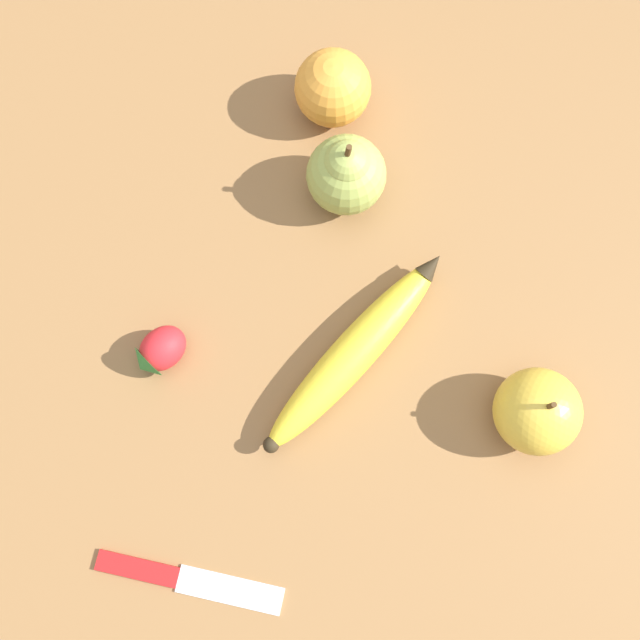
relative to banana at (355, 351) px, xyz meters
The scene contains 7 objects.
ground_plane 0.14m from the banana, 53.16° to the left, with size 3.00×3.00×0.00m, color olive.
banana is the anchor object (origin of this frame).
orange 0.24m from the banana, 29.66° to the right, with size 0.07×0.07×0.07m.
pear 0.16m from the banana, 31.45° to the right, with size 0.07×0.07×0.09m.
strawberry 0.17m from the banana, 55.90° to the left, with size 0.04×0.05×0.04m.
apple 0.16m from the banana, 143.90° to the right, with size 0.07×0.07×0.08m.
paring_knife 0.24m from the banana, 108.45° to the left, with size 0.13×0.12×0.01m.
Camera 1 is at (-0.17, -0.02, 0.65)m, focal length 42.00 mm.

